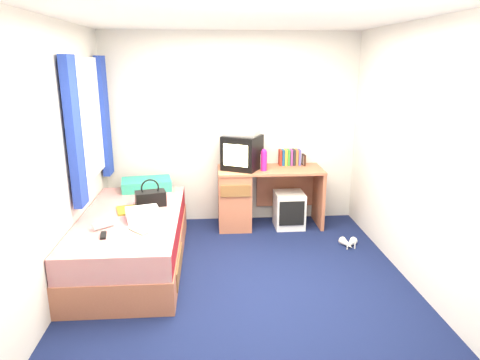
{
  "coord_description": "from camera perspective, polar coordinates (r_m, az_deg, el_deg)",
  "views": [
    {
      "loc": [
        -0.29,
        -3.69,
        2.04
      ],
      "look_at": [
        0.03,
        0.7,
        0.81
      ],
      "focal_mm": 32.0,
      "sensor_mm": 36.0,
      "label": 1
    }
  ],
  "objects": [
    {
      "name": "ground",
      "position": [
        4.23,
        0.27,
        -13.26
      ],
      "size": [
        3.4,
        3.4,
        0.0
      ],
      "primitive_type": "plane",
      "color": "#0C1438",
      "rests_on": "ground"
    },
    {
      "name": "room_shell",
      "position": [
        3.75,
        0.29,
        6.54
      ],
      "size": [
        3.4,
        3.4,
        3.4
      ],
      "color": "white",
      "rests_on": "ground"
    },
    {
      "name": "bed",
      "position": [
        4.57,
        -14.16,
        -7.74
      ],
      "size": [
        1.01,
        2.0,
        0.54
      ],
      "color": "#BA6D4D",
      "rests_on": "ground"
    },
    {
      "name": "pillow",
      "position": [
        5.29,
        -12.36,
        -0.57
      ],
      "size": [
        0.63,
        0.46,
        0.13
      ],
      "primitive_type": "cube",
      "rotation": [
        0.0,
        0.0,
        0.17
      ],
      "color": "#1A74AA",
      "rests_on": "bed"
    },
    {
      "name": "desk",
      "position": [
        5.41,
        1.08,
        -2.01
      ],
      "size": [
        1.3,
        0.55,
        0.75
      ],
      "color": "#BA6D4D",
      "rests_on": "ground"
    },
    {
      "name": "storage_cube",
      "position": [
        5.45,
        6.55,
        -3.96
      ],
      "size": [
        0.37,
        0.37,
        0.45
      ],
      "primitive_type": "cube",
      "rotation": [
        0.0,
        0.0,
        0.02
      ],
      "color": "white",
      "rests_on": "ground"
    },
    {
      "name": "crt_tv",
      "position": [
        5.26,
        0.27,
        3.71
      ],
      "size": [
        0.55,
        0.54,
        0.42
      ],
      "rotation": [
        0.0,
        0.0,
        -0.49
      ],
      "color": "black",
      "rests_on": "desk"
    },
    {
      "name": "vcr",
      "position": [
        5.22,
        0.3,
        6.35
      ],
      "size": [
        0.46,
        0.4,
        0.07
      ],
      "primitive_type": "cube",
      "rotation": [
        0.0,
        0.0,
        -0.42
      ],
      "color": "silver",
      "rests_on": "crt_tv"
    },
    {
      "name": "book_row",
      "position": [
        5.52,
        6.62,
        3.03
      ],
      "size": [
        0.27,
        0.13,
        0.2
      ],
      "color": "maroon",
      "rests_on": "desk"
    },
    {
      "name": "picture_frame",
      "position": [
        5.54,
        8.51,
        2.68
      ],
      "size": [
        0.03,
        0.12,
        0.14
      ],
      "primitive_type": "cube",
      "rotation": [
        0.0,
        0.0,
        0.06
      ],
      "color": "black",
      "rests_on": "desk"
    },
    {
      "name": "pink_water_bottle",
      "position": [
        5.2,
        3.2,
        2.54
      ],
      "size": [
        0.08,
        0.08,
        0.24
      ],
      "primitive_type": "cylinder",
      "rotation": [
        0.0,
        0.0,
        -0.06
      ],
      "color": "#CD1C89",
      "rests_on": "desk"
    },
    {
      "name": "aerosol_can",
      "position": [
        5.31,
        2.57,
        2.52
      ],
      "size": [
        0.06,
        0.06,
        0.19
      ],
      "primitive_type": "cylinder",
      "rotation": [
        0.0,
        0.0,
        -0.2
      ],
      "color": "white",
      "rests_on": "desk"
    },
    {
      "name": "handbag",
      "position": [
        4.68,
        -11.84,
        -2.34
      ],
      "size": [
        0.35,
        0.25,
        0.29
      ],
      "rotation": [
        0.0,
        0.0,
        0.25
      ],
      "color": "black",
      "rests_on": "bed"
    },
    {
      "name": "towel",
      "position": [
        4.31,
        -12.83,
        -4.46
      ],
      "size": [
        0.37,
        0.34,
        0.1
      ],
      "primitive_type": "cube",
      "rotation": [
        0.0,
        0.0,
        0.28
      ],
      "color": "white",
      "rests_on": "bed"
    },
    {
      "name": "magazine",
      "position": [
        4.6,
        -14.77,
        -3.89
      ],
      "size": [
        0.28,
        0.33,
        0.01
      ],
      "primitive_type": "cube",
      "rotation": [
        0.0,
        0.0,
        0.27
      ],
      "color": "yellow",
      "rests_on": "bed"
    },
    {
      "name": "water_bottle",
      "position": [
        4.18,
        -17.81,
        -5.71
      ],
      "size": [
        0.2,
        0.19,
        0.07
      ],
      "primitive_type": "cylinder",
      "rotation": [
        0.0,
        1.57,
        0.73
      ],
      "color": "#B3BFC5",
      "rests_on": "bed"
    },
    {
      "name": "colour_swatch_fan",
      "position": [
        4.03,
        -13.44,
        -6.66
      ],
      "size": [
        0.19,
        0.2,
        0.01
      ],
      "primitive_type": "cube",
      "rotation": [
        0.0,
        0.0,
        -0.82
      ],
      "color": "gold",
      "rests_on": "bed"
    },
    {
      "name": "remote_control",
      "position": [
        4.01,
        -17.76,
        -7.03
      ],
      "size": [
        0.08,
        0.17,
        0.02
      ],
      "primitive_type": "cube",
      "rotation": [
        0.0,
        0.0,
        0.17
      ],
      "color": "black",
      "rests_on": "bed"
    },
    {
      "name": "window_assembly",
      "position": [
        4.81,
        -19.46,
        7.25
      ],
      "size": [
        0.11,
        1.42,
        1.4
      ],
      "color": "silver",
      "rests_on": "room_shell"
    },
    {
      "name": "white_heels",
      "position": [
        5.05,
        14.28,
        -8.25
      ],
      "size": [
        0.21,
        0.23,
        0.09
      ],
      "color": "white",
      "rests_on": "ground"
    }
  ]
}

